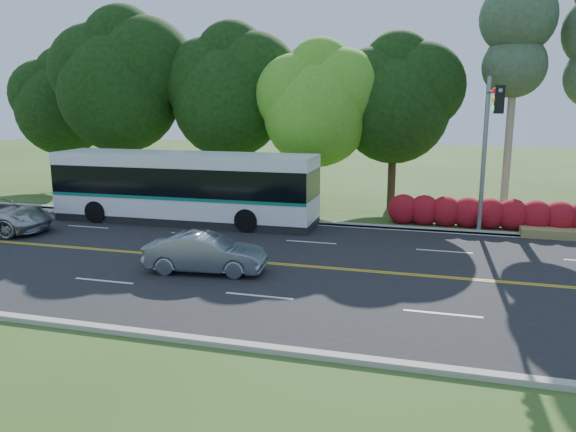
# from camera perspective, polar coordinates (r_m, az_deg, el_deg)

# --- Properties ---
(ground) EXTENTS (120.00, 120.00, 0.00)m
(ground) POSITION_cam_1_polar(r_m,az_deg,el_deg) (20.66, 1.48, -5.13)
(ground) COLOR #2E4918
(ground) RESTS_ON ground
(road) EXTENTS (60.00, 14.00, 0.02)m
(road) POSITION_cam_1_polar(r_m,az_deg,el_deg) (20.65, 1.48, -5.10)
(road) COLOR black
(road) RESTS_ON ground
(curb_north) EXTENTS (60.00, 0.30, 0.15)m
(curb_north) POSITION_cam_1_polar(r_m,az_deg,el_deg) (27.41, 5.14, -0.80)
(curb_north) COLOR #A39F93
(curb_north) RESTS_ON ground
(curb_south) EXTENTS (60.00, 0.30, 0.15)m
(curb_south) POSITION_cam_1_polar(r_m,az_deg,el_deg) (14.24, -5.77, -12.85)
(curb_south) COLOR #A39F93
(curb_south) RESTS_ON ground
(grass_verge) EXTENTS (60.00, 4.00, 0.10)m
(grass_verge) POSITION_cam_1_polar(r_m,az_deg,el_deg) (29.20, 5.81, -0.09)
(grass_verge) COLOR #2E4918
(grass_verge) RESTS_ON ground
(lane_markings) EXTENTS (57.60, 13.82, 0.00)m
(lane_markings) POSITION_cam_1_polar(r_m,az_deg,el_deg) (20.67, 1.22, -5.05)
(lane_markings) COLOR gold
(lane_markings) RESTS_ON road
(tree_row) EXTENTS (44.70, 9.10, 13.84)m
(tree_row) POSITION_cam_1_polar(r_m,az_deg,el_deg) (32.87, -2.09, 12.98)
(tree_row) COLOR black
(tree_row) RESTS_ON ground
(bougainvillea_hedge) EXTENTS (9.50, 2.25, 1.50)m
(bougainvillea_hedge) POSITION_cam_1_polar(r_m,az_deg,el_deg) (27.93, 20.19, 0.10)
(bougainvillea_hedge) COLOR maroon
(bougainvillea_hedge) RESTS_ON ground
(traffic_signal) EXTENTS (0.42, 6.10, 7.00)m
(traffic_signal) POSITION_cam_1_polar(r_m,az_deg,el_deg) (24.68, 19.70, 7.98)
(traffic_signal) COLOR gray
(traffic_signal) RESTS_ON ground
(transit_bus) EXTENTS (13.14, 3.00, 3.43)m
(transit_bus) POSITION_cam_1_polar(r_m,az_deg,el_deg) (28.18, -10.52, 2.79)
(transit_bus) COLOR white
(transit_bus) RESTS_ON road
(sedan) EXTENTS (4.34, 1.95, 1.38)m
(sedan) POSITION_cam_1_polar(r_m,az_deg,el_deg) (19.95, -8.40, -3.74)
(sedan) COLOR slate
(sedan) RESTS_ON road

